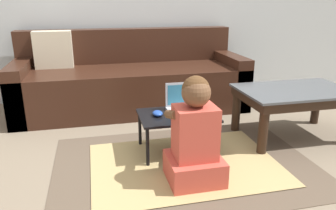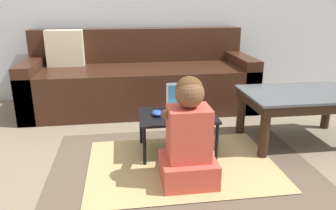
{
  "view_description": "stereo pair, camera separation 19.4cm",
  "coord_description": "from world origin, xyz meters",
  "px_view_note": "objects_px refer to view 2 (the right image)",
  "views": [
    {
      "loc": [
        -0.46,
        -1.95,
        1.1
      ],
      "look_at": [
        0.06,
        0.24,
        0.36
      ],
      "focal_mm": 35.0,
      "sensor_mm": 36.0,
      "label": 1
    },
    {
      "loc": [
        -0.27,
        -1.99,
        1.1
      ],
      "look_at": [
        0.06,
        0.24,
        0.36
      ],
      "focal_mm": 35.0,
      "sensor_mm": 36.0,
      "label": 2
    }
  ],
  "objects_px": {
    "laptop_desk": "(177,119)",
    "laptop": "(183,108)",
    "computer_mouse": "(157,113)",
    "person_seated": "(188,139)",
    "coffee_table": "(301,101)",
    "couch": "(139,80)"
  },
  "relations": [
    {
      "from": "laptop",
      "to": "computer_mouse",
      "type": "distance_m",
      "value": 0.2
    },
    {
      "from": "laptop",
      "to": "computer_mouse",
      "type": "height_order",
      "value": "laptop"
    },
    {
      "from": "couch",
      "to": "computer_mouse",
      "type": "bearing_deg",
      "value": -87.05
    },
    {
      "from": "coffee_table",
      "to": "person_seated",
      "type": "height_order",
      "value": "person_seated"
    },
    {
      "from": "laptop",
      "to": "couch",
      "type": "bearing_deg",
      "value": 103.2
    },
    {
      "from": "couch",
      "to": "laptop_desk",
      "type": "xyz_separation_m",
      "value": [
        0.2,
        -1.13,
        -0.02
      ]
    },
    {
      "from": "couch",
      "to": "person_seated",
      "type": "relative_size",
      "value": 3.34
    },
    {
      "from": "couch",
      "to": "computer_mouse",
      "type": "relative_size",
      "value": 23.01
    },
    {
      "from": "laptop",
      "to": "computer_mouse",
      "type": "bearing_deg",
      "value": -167.74
    },
    {
      "from": "coffee_table",
      "to": "computer_mouse",
      "type": "bearing_deg",
      "value": -177.51
    },
    {
      "from": "laptop_desk",
      "to": "computer_mouse",
      "type": "relative_size",
      "value": 5.63
    },
    {
      "from": "laptop_desk",
      "to": "computer_mouse",
      "type": "height_order",
      "value": "computer_mouse"
    },
    {
      "from": "laptop",
      "to": "person_seated",
      "type": "distance_m",
      "value": 0.47
    },
    {
      "from": "computer_mouse",
      "to": "laptop",
      "type": "bearing_deg",
      "value": 12.26
    },
    {
      "from": "laptop",
      "to": "computer_mouse",
      "type": "relative_size",
      "value": 2.27
    },
    {
      "from": "couch",
      "to": "laptop",
      "type": "height_order",
      "value": "couch"
    },
    {
      "from": "laptop_desk",
      "to": "laptop",
      "type": "bearing_deg",
      "value": 43.77
    },
    {
      "from": "laptop_desk",
      "to": "computer_mouse",
      "type": "distance_m",
      "value": 0.15
    },
    {
      "from": "laptop_desk",
      "to": "laptop",
      "type": "xyz_separation_m",
      "value": [
        0.05,
        0.05,
        0.07
      ]
    },
    {
      "from": "computer_mouse",
      "to": "person_seated",
      "type": "height_order",
      "value": "person_seated"
    },
    {
      "from": "computer_mouse",
      "to": "coffee_table",
      "type": "bearing_deg",
      "value": 2.49
    },
    {
      "from": "laptop",
      "to": "computer_mouse",
      "type": "xyz_separation_m",
      "value": [
        -0.2,
        -0.04,
        -0.02
      ]
    }
  ]
}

